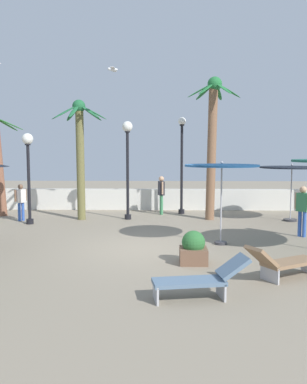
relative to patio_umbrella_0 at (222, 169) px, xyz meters
The scene contains 16 objects.
ground_plane 3.22m from the patio_umbrella_0, 164.45° to the right, with size 56.00×56.00×0.00m, color gray.
boundary_wall 8.06m from the patio_umbrella_0, 105.82° to the left, with size 25.20×0.30×1.02m, color silver.
patio_umbrella_0 is the anchor object (origin of this frame).
patio_umbrella_3 5.60m from the patio_umbrella_0, 51.71° to the left, with size 2.57×2.57×2.36m.
palm_tree_0 4.87m from the patio_umbrella_0, 87.07° to the left, with size 2.25×2.11×5.92m.
palm_tree_1 7.00m from the patio_umbrella_0, 139.16° to the left, with size 2.30×2.29×4.99m.
lamp_post_0 7.85m from the patio_umbrella_0, 154.31° to the left, with size 0.44×0.44×3.57m.
lamp_post_1 5.72m from the patio_umbrella_0, 125.30° to the left, with size 0.44×0.44×4.12m.
lamp_post_3 6.36m from the patio_umbrella_0, 98.65° to the left, with size 0.35×0.35×4.41m.
lounge_chair_0 5.26m from the patio_umbrella_0, 102.17° to the right, with size 1.94×0.86×0.83m.
lounge_chair_1 4.08m from the patio_umbrella_0, 74.96° to the right, with size 1.91×1.42×0.84m.
guest_0 6.45m from the patio_umbrella_0, 107.32° to the left, with size 0.31×0.55×1.75m.
guest_2 8.82m from the patio_umbrella_0, 151.76° to the left, with size 0.42×0.44×1.52m.
guest_3 3.38m from the patio_umbrella_0, 22.69° to the left, with size 0.44×0.42×1.72m.
seagull_0 5.95m from the patio_umbrella_0, 140.56° to the left, with size 0.38×0.97×0.14m.
planter 3.11m from the patio_umbrella_0, 114.26° to the right, with size 0.70×0.70×0.85m.
Camera 1 is at (0.39, -12.02, 2.87)m, focal length 38.61 mm.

